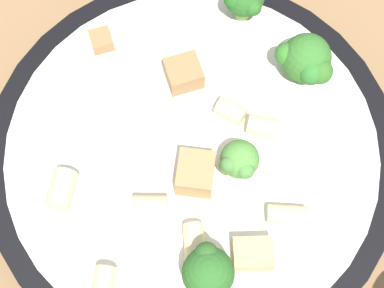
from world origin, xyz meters
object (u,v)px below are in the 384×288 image
at_px(broccoli_floret_2, 307,60).
at_px(rigatoni_2, 61,189).
at_px(rigatoni_4, 150,208).
at_px(chicken_chunk_1, 101,40).
at_px(broccoli_floret_1, 239,161).
at_px(rigatoni_3, 263,127).
at_px(chicken_chunk_3, 195,174).
at_px(rigatoni_0, 194,241).
at_px(broccoli_floret_0, 213,273).
at_px(pasta_bowl, 192,156).
at_px(rigatoni_5, 231,111).
at_px(rigatoni_6, 287,214).
at_px(chicken_chunk_2, 253,254).
at_px(chicken_chunk_0, 190,73).

height_order(broccoli_floret_2, rigatoni_2, broccoli_floret_2).
xyz_separation_m(rigatoni_4, chicken_chunk_1, (0.14, 0.03, -0.00)).
height_order(broccoli_floret_1, rigatoni_3, broccoli_floret_1).
relative_size(rigatoni_4, chicken_chunk_3, 0.83).
bearing_deg(rigatoni_0, broccoli_floret_0, -159.94).
xyz_separation_m(pasta_bowl, rigatoni_2, (-0.02, 0.09, 0.02)).
xyz_separation_m(broccoli_floret_1, rigatoni_3, (0.03, -0.02, -0.01)).
xyz_separation_m(pasta_bowl, rigatoni_3, (0.01, -0.05, 0.02)).
distance_m(pasta_bowl, broccoli_floret_1, 0.05).
xyz_separation_m(broccoli_floret_0, rigatoni_2, (0.07, 0.09, -0.01)).
bearing_deg(pasta_bowl, rigatoni_3, -80.05).
relative_size(broccoli_floret_2, rigatoni_5, 1.97).
height_order(broccoli_floret_0, rigatoni_6, broccoli_floret_0).
relative_size(rigatoni_0, chicken_chunk_3, 0.83).
xyz_separation_m(broccoli_floret_1, rigatoni_0, (-0.05, 0.04, -0.01)).
xyz_separation_m(rigatoni_3, chicken_chunk_3, (-0.03, 0.05, 0.00)).
bearing_deg(rigatoni_6, pasta_bowl, 45.91).
bearing_deg(rigatoni_6, rigatoni_2, 77.38).
bearing_deg(pasta_bowl, rigatoni_4, 142.01).
distance_m(broccoli_floret_1, broccoli_floret_2, 0.09).
relative_size(rigatoni_4, chicken_chunk_2, 0.88).
distance_m(rigatoni_2, rigatoni_4, 0.06).
bearing_deg(chicken_chunk_0, broccoli_floret_2, -94.17).
height_order(broccoli_floret_2, rigatoni_6, broccoli_floret_2).
xyz_separation_m(rigatoni_4, chicken_chunk_3, (0.02, -0.03, 0.00)).
relative_size(rigatoni_4, chicken_chunk_0, 0.92).
relative_size(rigatoni_3, chicken_chunk_3, 0.77).
distance_m(rigatoni_4, chicken_chunk_0, 0.11).
bearing_deg(chicken_chunk_2, broccoli_floret_0, 113.46).
xyz_separation_m(chicken_chunk_0, chicken_chunk_1, (0.04, 0.06, -0.00)).
xyz_separation_m(rigatoni_2, chicken_chunk_3, (0.00, -0.09, 0.00)).
xyz_separation_m(pasta_bowl, broccoli_floret_2, (0.05, -0.09, 0.04)).
bearing_deg(rigatoni_4, chicken_chunk_0, -20.77).
bearing_deg(rigatoni_0, rigatoni_2, 62.19).
height_order(rigatoni_6, chicken_chunk_1, rigatoni_6).
bearing_deg(rigatoni_4, chicken_chunk_1, 10.71).
bearing_deg(chicken_chunk_1, rigatoni_6, -142.00).
bearing_deg(rigatoni_3, rigatoni_6, -174.04).
height_order(broccoli_floret_1, chicken_chunk_1, broccoli_floret_1).
bearing_deg(rigatoni_4, rigatoni_2, 71.79).
bearing_deg(chicken_chunk_1, broccoli_floret_1, -141.64).
distance_m(rigatoni_2, chicken_chunk_0, 0.12).
bearing_deg(rigatoni_5, chicken_chunk_0, 38.44).
height_order(pasta_bowl, chicken_chunk_2, chicken_chunk_2).
height_order(rigatoni_3, chicken_chunk_0, chicken_chunk_0).
relative_size(rigatoni_0, rigatoni_2, 0.89).
height_order(rigatoni_5, chicken_chunk_3, chicken_chunk_3).
relative_size(rigatoni_2, chicken_chunk_0, 1.04).
distance_m(pasta_bowl, rigatoni_6, 0.08).
distance_m(broccoli_floret_0, chicken_chunk_3, 0.07).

